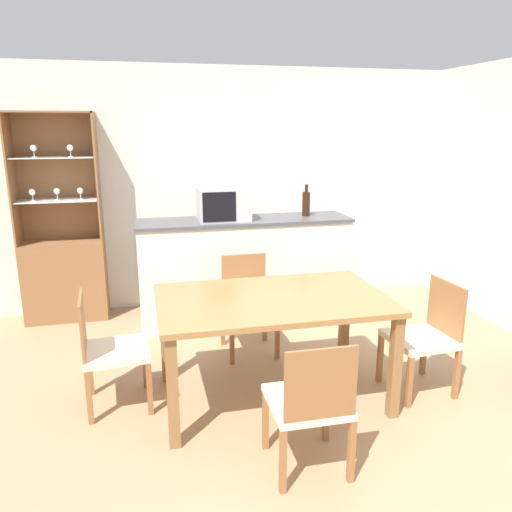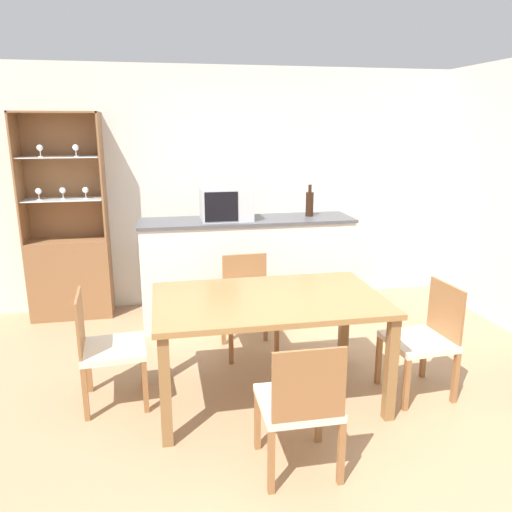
# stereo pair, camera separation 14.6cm
# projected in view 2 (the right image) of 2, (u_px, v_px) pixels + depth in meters

# --- Properties ---
(ground_plane) EXTENTS (18.00, 18.00, 0.00)m
(ground_plane) POSITION_uv_depth(u_px,v_px,m) (281.00, 429.00, 3.29)
(ground_plane) COLOR #A37F5B
(wall_back) EXTENTS (6.80, 0.06, 2.55)m
(wall_back) POSITION_uv_depth(u_px,v_px,m) (225.00, 188.00, 5.46)
(wall_back) COLOR silver
(wall_back) RESTS_ON ground_plane
(kitchen_counter) EXTENTS (2.11, 0.54, 1.05)m
(kitchen_counter) POSITION_uv_depth(u_px,v_px,m) (247.00, 270.00, 5.03)
(kitchen_counter) COLOR silver
(kitchen_counter) RESTS_ON ground_plane
(display_cabinet) EXTENTS (0.80, 0.37, 2.07)m
(display_cabinet) POSITION_uv_depth(u_px,v_px,m) (70.00, 261.00, 5.14)
(display_cabinet) COLOR brown
(display_cabinet) RESTS_ON ground_plane
(dining_table) EXTENTS (1.60, 0.99, 0.78)m
(dining_table) POSITION_uv_depth(u_px,v_px,m) (269.00, 310.00, 3.52)
(dining_table) COLOR olive
(dining_table) RESTS_ON ground_plane
(dining_chair_head_far) EXTENTS (0.45, 0.45, 0.84)m
(dining_chair_head_far) POSITION_uv_depth(u_px,v_px,m) (248.00, 304.00, 4.36)
(dining_chair_head_far) COLOR beige
(dining_chair_head_far) RESTS_ON ground_plane
(dining_chair_head_near) EXTENTS (0.44, 0.44, 0.84)m
(dining_chair_head_near) POSITION_uv_depth(u_px,v_px,m) (300.00, 404.00, 2.80)
(dining_chair_head_near) COLOR beige
(dining_chair_head_near) RESTS_ON ground_plane
(dining_chair_side_left_far) EXTENTS (0.46, 0.46, 0.84)m
(dining_chair_side_left_far) POSITION_uv_depth(u_px,v_px,m) (107.00, 348.00, 3.51)
(dining_chair_side_left_far) COLOR beige
(dining_chair_side_left_far) RESTS_ON ground_plane
(dining_chair_side_right_near) EXTENTS (0.46, 0.46, 0.84)m
(dining_chair_side_right_near) POSITION_uv_depth(u_px,v_px,m) (424.00, 339.00, 3.65)
(dining_chair_side_right_near) COLOR beige
(dining_chair_side_right_near) RESTS_ON ground_plane
(microwave) EXTENTS (0.49, 0.38, 0.32)m
(microwave) POSITION_uv_depth(u_px,v_px,m) (226.00, 204.00, 4.81)
(microwave) COLOR #B7BABF
(microwave) RESTS_ON kitchen_counter
(wine_bottle) EXTENTS (0.08, 0.08, 0.32)m
(wine_bottle) POSITION_uv_depth(u_px,v_px,m) (310.00, 203.00, 5.01)
(wine_bottle) COLOR black
(wine_bottle) RESTS_ON kitchen_counter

